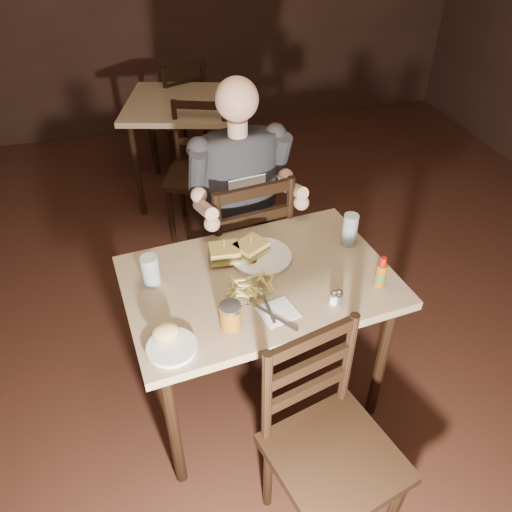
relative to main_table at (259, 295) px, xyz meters
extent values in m
plane|color=black|center=(-0.12, -0.11, -0.68)|extent=(7.00, 7.00, 0.00)
cube|color=tan|center=(0.00, 0.00, 0.07)|extent=(1.17, 0.84, 0.04)
cylinder|color=black|center=(-0.44, -0.34, -0.31)|extent=(0.05, 0.05, 0.73)
cylinder|color=black|center=(-0.50, 0.24, -0.31)|extent=(0.05, 0.05, 0.73)
cylinder|color=black|center=(0.50, -0.24, -0.31)|extent=(0.05, 0.05, 0.73)
cylinder|color=black|center=(0.44, 0.34, -0.31)|extent=(0.05, 0.05, 0.73)
cube|color=tan|center=(-0.02, 2.06, 0.07)|extent=(0.99, 0.99, 0.04)
cylinder|color=black|center=(-0.42, 1.84, -0.31)|extent=(0.04, 0.04, 0.73)
cylinder|color=black|center=(-0.24, 2.45, -0.31)|extent=(0.04, 0.04, 0.73)
cylinder|color=black|center=(0.20, 1.66, -0.31)|extent=(0.04, 0.04, 0.73)
cylinder|color=black|center=(0.37, 2.28, -0.31)|extent=(0.04, 0.04, 0.73)
cylinder|color=white|center=(0.04, 0.12, 0.10)|extent=(0.28, 0.28, 0.01)
ellipsoid|color=maroon|center=(0.00, 0.09, 0.11)|extent=(0.04, 0.04, 0.01)
cylinder|color=silver|center=(-0.43, 0.08, 0.16)|extent=(0.08, 0.08, 0.13)
cylinder|color=silver|center=(0.45, 0.13, 0.17)|extent=(0.07, 0.07, 0.15)
cube|color=white|center=(0.02, -0.21, 0.09)|extent=(0.16, 0.16, 0.00)
cube|color=silver|center=(-0.01, -0.23, 0.10)|extent=(0.14, 0.20, 0.01)
cube|color=silver|center=(-0.01, -0.18, 0.10)|extent=(0.01, 0.18, 0.01)
cylinder|color=white|center=(-0.40, -0.29, 0.10)|extent=(0.19, 0.19, 0.01)
ellipsoid|color=tan|center=(-0.41, -0.24, 0.13)|extent=(0.11, 0.09, 0.06)
camera|label=1|loc=(-0.42, -1.51, 1.44)|focal=35.00mm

